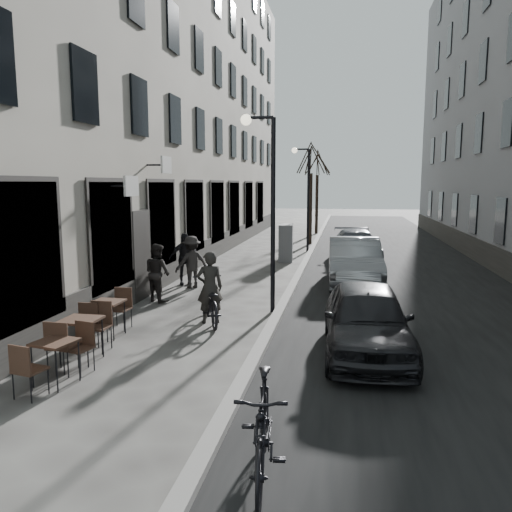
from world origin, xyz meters
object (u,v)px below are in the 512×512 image
(tree_far, at_px, (317,163))
(car_far, at_px, (356,246))
(bistro_set_a, at_px, (56,358))
(pedestrian_far, at_px, (184,259))
(tree_near, at_px, (311,159))
(moped, at_px, (263,429))
(bistro_set_b, at_px, (81,335))
(car_near, at_px, (367,319))
(car_mid, at_px, (354,262))
(pedestrian_mid, at_px, (192,262))
(bistro_set_c, at_px, (108,315))
(pedestrian_near, at_px, (157,273))
(streetlamp_near, at_px, (266,191))
(utility_cabinet, at_px, (286,243))
(streetlamp_far, at_px, (305,187))
(bicycle, at_px, (210,301))

(tree_far, xyz_separation_m, car_far, (2.40, -11.82, -3.99))
(bistro_set_a, relative_size, pedestrian_far, 0.91)
(tree_near, height_order, moped, tree_near)
(bistro_set_b, xyz_separation_m, moped, (4.02, -3.16, 0.09))
(moped, bearing_deg, tree_near, 86.47)
(bistro_set_a, height_order, bistro_set_b, bistro_set_b)
(car_near, bearing_deg, car_mid, 88.83)
(moped, bearing_deg, pedestrian_mid, 105.46)
(bistro_set_b, relative_size, pedestrian_mid, 0.99)
(bistro_set_c, distance_m, moped, 6.35)
(tree_far, bearing_deg, pedestrian_near, -99.25)
(moped, bearing_deg, streetlamp_near, 92.50)
(tree_near, bearing_deg, utility_cabinet, -95.39)
(streetlamp_far, bearing_deg, bistro_set_b, -100.01)
(tree_far, distance_m, car_mid, 17.58)
(bicycle, bearing_deg, pedestrian_near, -65.35)
(tree_near, bearing_deg, bistro_set_a, -97.81)
(pedestrian_near, bearing_deg, moped, 150.09)
(streetlamp_far, bearing_deg, car_mid, -73.78)
(car_mid, bearing_deg, bistro_set_c, -131.35)
(bistro_set_c, relative_size, pedestrian_near, 0.96)
(bistro_set_a, bearing_deg, streetlamp_far, 92.41)
(car_near, height_order, moped, car_near)
(bistro_set_a, distance_m, car_mid, 10.66)
(tree_near, distance_m, bicycle, 16.83)
(bistro_set_a, xyz_separation_m, bicycle, (1.54, 4.11, 0.07))
(streetlamp_far, relative_size, car_near, 1.24)
(streetlamp_near, relative_size, bicycle, 2.49)
(streetlamp_far, relative_size, bistro_set_c, 3.17)
(tree_near, bearing_deg, streetlamp_near, -90.28)
(tree_near, height_order, utility_cabinet, tree_near)
(streetlamp_near, bearing_deg, bicycle, -132.79)
(streetlamp_far, distance_m, car_far, 4.50)
(streetlamp_near, height_order, tree_far, tree_far)
(tree_near, xyz_separation_m, bistro_set_a, (-2.79, -20.38, -4.20))
(streetlamp_far, relative_size, car_far, 1.10)
(utility_cabinet, bearing_deg, car_near, -79.81)
(pedestrian_mid, relative_size, car_far, 0.36)
(pedestrian_mid, relative_size, moped, 0.85)
(streetlamp_near, bearing_deg, car_mid, 59.81)
(bistro_set_b, bearing_deg, moped, -37.32)
(tree_near, height_order, car_far, tree_near)
(pedestrian_far, xyz_separation_m, moped, (4.41, -10.52, -0.27))
(streetlamp_near, distance_m, car_mid, 5.21)
(tree_near, xyz_separation_m, car_far, (2.40, -5.82, -3.99))
(pedestrian_far, bearing_deg, utility_cabinet, 40.88)
(pedestrian_far, relative_size, car_near, 0.42)
(tree_near, distance_m, pedestrian_far, 12.94)
(car_near, relative_size, car_mid, 0.87)
(pedestrian_near, distance_m, moped, 9.18)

